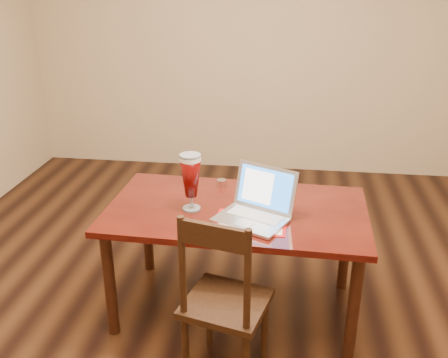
# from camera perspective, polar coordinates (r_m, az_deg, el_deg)

# --- Properties ---
(ground) EXTENTS (5.00, 5.00, 0.00)m
(ground) POSITION_cam_1_polar(r_m,az_deg,el_deg) (3.10, -0.12, -15.56)
(ground) COLOR black
(ground) RESTS_ON ground
(room_shell) EXTENTS (4.51, 5.01, 2.71)m
(room_shell) POSITION_cam_1_polar(r_m,az_deg,el_deg) (2.44, -0.16, 18.99)
(room_shell) COLOR tan
(room_shell) RESTS_ON ground
(dining_table) EXTENTS (1.48, 0.87, 1.01)m
(dining_table) POSITION_cam_1_polar(r_m,az_deg,el_deg) (2.84, 1.25, -4.49)
(dining_table) COLOR #4E120A
(dining_table) RESTS_ON ground
(dining_chair) EXTENTS (0.47, 0.46, 0.92)m
(dining_chair) POSITION_cam_1_polar(r_m,az_deg,el_deg) (2.50, -0.03, -13.86)
(dining_chair) COLOR #321C0E
(dining_chair) RESTS_ON ground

